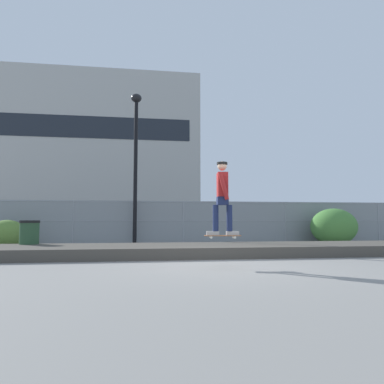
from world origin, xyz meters
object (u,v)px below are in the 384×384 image
Objects in this scene: street_lamp at (136,149)px; shrub_right at (337,230)px; skater at (222,193)px; trash_bin at (29,237)px; shrub_left at (7,234)px; skateboard at (223,236)px; parked_car_far at (332,224)px; parked_car_mid at (201,224)px; parked_car_near at (61,224)px; shrub_center at (334,227)px.

shrub_right is (8.73, -0.23, -3.35)m from street_lamp.
trash_bin is at bearing 144.57° from skater.
skater is 9.48m from shrub_right.
shrub_left is 1.32× the size of trash_bin.
skateboard is 0.19× the size of parked_car_far.
shrub_left is at bearing -173.43° from street_lamp.
street_lamp reaches higher than parked_car_mid.
shrub_left is at bearing -178.67° from shrub_right.
skater is (0.00, -0.00, 0.94)m from skateboard.
trash_bin is (-6.24, -5.68, -0.32)m from parked_car_mid.
skater is 0.26× the size of street_lamp.
parked_car_far is at bearing -0.27° from parked_car_near.
shrub_left is at bearing 120.83° from trash_bin.
trash_bin is at bearing -133.83° from street_lamp.
parked_car_near and parked_car_mid have the same top height.
street_lamp is (-2.06, 6.89, 2.34)m from skater.
street_lamp is 6.14× the size of trash_bin.
shrub_left is (-14.83, -3.16, -0.31)m from parked_car_far.
skater is 6.42m from trash_bin.
parked_car_mid is 4.32× the size of trash_bin.
parked_car_mid reaches higher than shrub_left.
shrub_center is (8.33, -0.64, -3.21)m from street_lamp.
skater reaches higher than shrub_left.
parked_car_near is at bearing 119.97° from skater.
shrub_left is at bearing 136.77° from skater.
parked_car_mid is at bearing 154.35° from shrub_right.
trash_bin reaches higher than skateboard.
parked_car_mid is at bearing 83.38° from skateboard.
parked_car_far is at bearing 23.82° from trash_bin.
skater is 1.22× the size of shrub_left.
street_lamp is at bearing 6.57° from shrub_left.
parked_car_far is at bearing 49.66° from skateboard.
skater is at bearing -35.43° from trash_bin.
street_lamp is (-2.06, 6.89, 3.28)m from skateboard.
parked_car_near is 1.00× the size of parked_car_mid.
parked_car_mid is (1.08, 9.34, 0.15)m from skateboard.
street_lamp reaches higher than parked_car_far.
shrub_left is (-1.24, -3.22, -0.31)m from parked_car_near.
street_lamp is 3.92× the size of shrub_right.
parked_car_near is (-5.52, 9.57, -0.79)m from skater.
skater is 1.60× the size of trash_bin.
trash_bin is (-11.42, -2.58, -0.25)m from shrub_center.
skateboard is at bearing -43.23° from shrub_left.
parked_car_near reaches higher than shrub_left.
parked_car_near is (-3.46, 2.68, -3.13)m from street_lamp.
skater is 0.38× the size of parked_car_far.
parked_car_near reaches higher than trash_bin.
parked_car_mid is (1.08, 9.34, -0.79)m from skater.
parked_car_near is at bearing 166.56° from shrub_right.
parked_car_mid is at bearing -1.99° from parked_car_near.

